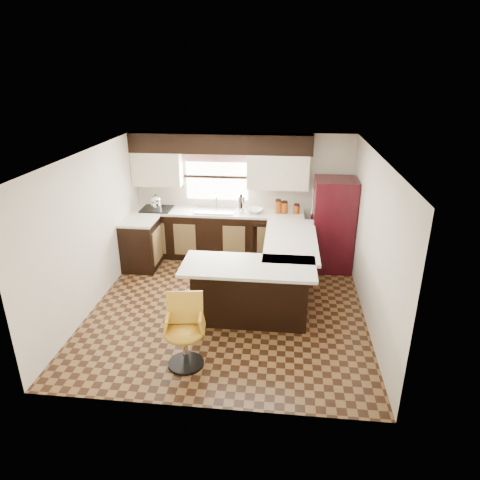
# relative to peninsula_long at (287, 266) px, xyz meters

# --- Properties ---
(floor) EXTENTS (4.40, 4.40, 0.00)m
(floor) POSITION_rel_peninsula_long_xyz_m (-0.90, -0.62, -0.45)
(floor) COLOR #49301A
(floor) RESTS_ON ground
(ceiling) EXTENTS (4.40, 4.40, 0.00)m
(ceiling) POSITION_rel_peninsula_long_xyz_m (-0.90, -0.62, 1.95)
(ceiling) COLOR silver
(ceiling) RESTS_ON wall_back
(wall_back) EXTENTS (4.40, 0.00, 4.40)m
(wall_back) POSITION_rel_peninsula_long_xyz_m (-0.90, 1.58, 0.75)
(wall_back) COLOR beige
(wall_back) RESTS_ON floor
(wall_front) EXTENTS (4.40, 0.00, 4.40)m
(wall_front) POSITION_rel_peninsula_long_xyz_m (-0.90, -2.83, 0.75)
(wall_front) COLOR beige
(wall_front) RESTS_ON floor
(wall_left) EXTENTS (0.00, 4.40, 4.40)m
(wall_left) POSITION_rel_peninsula_long_xyz_m (-3.00, -0.62, 0.75)
(wall_left) COLOR beige
(wall_left) RESTS_ON floor
(wall_right) EXTENTS (0.00, 4.40, 4.40)m
(wall_right) POSITION_rel_peninsula_long_xyz_m (1.20, -0.62, 0.75)
(wall_right) COLOR beige
(wall_right) RESTS_ON floor
(base_cab_back) EXTENTS (3.30, 0.60, 0.90)m
(base_cab_back) POSITION_rel_peninsula_long_xyz_m (-1.35, 1.28, 0.00)
(base_cab_back) COLOR black
(base_cab_back) RESTS_ON floor
(base_cab_left) EXTENTS (0.60, 0.70, 0.90)m
(base_cab_left) POSITION_rel_peninsula_long_xyz_m (-2.70, 0.62, 0.00)
(base_cab_left) COLOR black
(base_cab_left) RESTS_ON floor
(counter_back) EXTENTS (3.30, 0.60, 0.04)m
(counter_back) POSITION_rel_peninsula_long_xyz_m (-1.35, 1.28, 0.47)
(counter_back) COLOR silver
(counter_back) RESTS_ON base_cab_back
(counter_left) EXTENTS (0.60, 0.70, 0.04)m
(counter_left) POSITION_rel_peninsula_long_xyz_m (-2.70, 0.62, 0.47)
(counter_left) COLOR silver
(counter_left) RESTS_ON base_cab_left
(soffit) EXTENTS (3.40, 0.35, 0.36)m
(soffit) POSITION_rel_peninsula_long_xyz_m (-1.30, 1.40, 1.77)
(soffit) COLOR black
(soffit) RESTS_ON wall_back
(upper_cab_left) EXTENTS (0.94, 0.35, 0.64)m
(upper_cab_left) POSITION_rel_peninsula_long_xyz_m (-2.52, 1.40, 1.27)
(upper_cab_left) COLOR beige
(upper_cab_left) RESTS_ON wall_back
(upper_cab_right) EXTENTS (1.14, 0.35, 0.64)m
(upper_cab_right) POSITION_rel_peninsula_long_xyz_m (-0.22, 1.40, 1.27)
(upper_cab_right) COLOR beige
(upper_cab_right) RESTS_ON wall_back
(window_pane) EXTENTS (1.20, 0.02, 0.90)m
(window_pane) POSITION_rel_peninsula_long_xyz_m (-1.40, 1.56, 1.10)
(window_pane) COLOR white
(window_pane) RESTS_ON wall_back
(valance) EXTENTS (1.30, 0.06, 0.18)m
(valance) POSITION_rel_peninsula_long_xyz_m (-1.40, 1.52, 1.49)
(valance) COLOR #D19B93
(valance) RESTS_ON wall_back
(sink) EXTENTS (0.75, 0.45, 0.03)m
(sink) POSITION_rel_peninsula_long_xyz_m (-1.40, 1.25, 0.51)
(sink) COLOR #B2B2B7
(sink) RESTS_ON counter_back
(dishwasher) EXTENTS (0.58, 0.03, 0.78)m
(dishwasher) POSITION_rel_peninsula_long_xyz_m (-0.35, 0.99, -0.02)
(dishwasher) COLOR black
(dishwasher) RESTS_ON floor
(cooktop) EXTENTS (0.58, 0.50, 0.02)m
(cooktop) POSITION_rel_peninsula_long_xyz_m (-2.55, 1.25, 0.51)
(cooktop) COLOR black
(cooktop) RESTS_ON counter_back
(peninsula_long) EXTENTS (0.60, 1.95, 0.90)m
(peninsula_long) POSITION_rel_peninsula_long_xyz_m (0.00, 0.00, 0.00)
(peninsula_long) COLOR black
(peninsula_long) RESTS_ON floor
(peninsula_return) EXTENTS (1.65, 0.60, 0.90)m
(peninsula_return) POSITION_rel_peninsula_long_xyz_m (-0.53, -0.97, 0.00)
(peninsula_return) COLOR black
(peninsula_return) RESTS_ON floor
(counter_pen_long) EXTENTS (0.84, 1.95, 0.04)m
(counter_pen_long) POSITION_rel_peninsula_long_xyz_m (0.05, 0.00, 0.47)
(counter_pen_long) COLOR silver
(counter_pen_long) RESTS_ON peninsula_long
(counter_pen_return) EXTENTS (1.89, 0.84, 0.04)m
(counter_pen_return) POSITION_rel_peninsula_long_xyz_m (-0.55, -1.06, 0.47)
(counter_pen_return) COLOR silver
(counter_pen_return) RESTS_ON peninsula_return
(refrigerator) EXTENTS (0.73, 0.70, 1.70)m
(refrigerator) POSITION_rel_peninsula_long_xyz_m (0.81, 1.00, 0.40)
(refrigerator) COLOR #34080F
(refrigerator) RESTS_ON floor
(bar_chair) EXTENTS (0.56, 0.56, 0.93)m
(bar_chair) POSITION_rel_peninsula_long_xyz_m (-1.24, -2.11, 0.02)
(bar_chair) COLOR gold
(bar_chair) RESTS_ON floor
(kettle) EXTENTS (0.21, 0.21, 0.28)m
(kettle) POSITION_rel_peninsula_long_xyz_m (-2.55, 1.26, 0.66)
(kettle) COLOR silver
(kettle) RESTS_ON cooktop
(percolator) EXTENTS (0.14, 0.14, 0.32)m
(percolator) POSITION_rel_peninsula_long_xyz_m (-0.90, 1.28, 0.65)
(percolator) COLOR silver
(percolator) RESTS_ON counter_back
(mixing_bowl) EXTENTS (0.38, 0.38, 0.08)m
(mixing_bowl) POSITION_rel_peninsula_long_xyz_m (-0.63, 1.28, 0.53)
(mixing_bowl) COLOR white
(mixing_bowl) RESTS_ON counter_back
(canister_large) EXTENTS (0.13, 0.13, 0.24)m
(canister_large) POSITION_rel_peninsula_long_xyz_m (-0.19, 1.30, 0.61)
(canister_large) COLOR #8A3B10
(canister_large) RESTS_ON counter_back
(canister_med) EXTENTS (0.13, 0.13, 0.21)m
(canister_med) POSITION_rel_peninsula_long_xyz_m (-0.07, 1.30, 0.60)
(canister_med) COLOR #8A3B10
(canister_med) RESTS_ON counter_back
(canister_small) EXTENTS (0.12, 0.12, 0.16)m
(canister_small) POSITION_rel_peninsula_long_xyz_m (0.15, 1.30, 0.58)
(canister_small) COLOR #8A3B10
(canister_small) RESTS_ON counter_back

